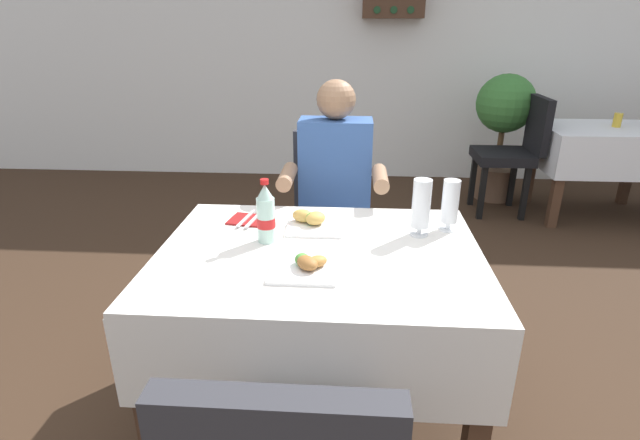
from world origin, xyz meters
name	(u,v)px	position (x,y,z in m)	size (l,w,h in m)	color
back_wall	(344,38)	(0.00, 3.64, 1.38)	(11.00, 0.12, 2.75)	white
main_dining_table	(318,291)	(0.00, 0.17, 0.57)	(1.17, 0.91, 0.74)	white
chair_far_diner_seat	(329,214)	(0.00, 1.02, 0.55)	(0.44, 0.50, 0.97)	#2D2D33
seated_diner_far	(335,193)	(0.03, 0.91, 0.71)	(0.50, 0.46, 1.26)	#282D42
plate_near_camera	(306,266)	(-0.03, 0.02, 0.76)	(0.22, 0.22, 0.06)	white
plate_far_diner	(312,221)	(-0.04, 0.40, 0.76)	(0.22, 0.22, 0.06)	white
beer_glass_left	(421,208)	(0.38, 0.34, 0.85)	(0.07, 0.07, 0.23)	white
beer_glass_middle	(450,205)	(0.50, 0.40, 0.84)	(0.07, 0.07, 0.21)	white
cola_bottle_primary	(266,215)	(-0.20, 0.24, 0.84)	(0.07, 0.07, 0.24)	silver
napkin_cutlery_set	(250,220)	(-0.31, 0.44, 0.74)	(0.19, 0.20, 0.01)	maroon
background_dining_table	(601,151)	(2.12, 2.58, 0.55)	(0.96, 0.72, 0.74)	white
background_chair_left	(515,149)	(1.43, 2.58, 0.55)	(0.50, 0.44, 0.97)	black
background_table_tumbler	(618,120)	(2.20, 2.60, 0.79)	(0.06, 0.06, 0.11)	gold
potted_plant_corner	(503,121)	(1.43, 2.96, 0.71)	(0.50, 0.50, 1.11)	brown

